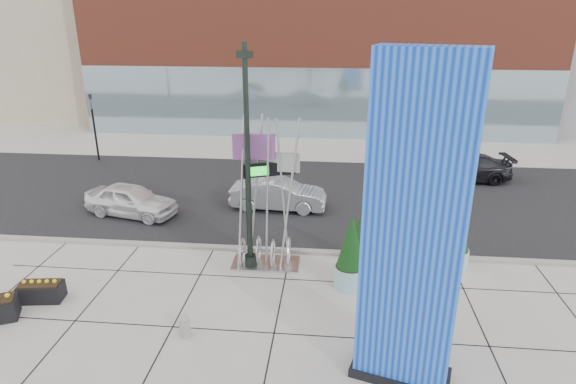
# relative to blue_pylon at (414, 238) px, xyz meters

# --- Properties ---
(ground) EXTENTS (160.00, 160.00, 0.00)m
(ground) POSITION_rel_blue_pylon_xyz_m (-4.39, 2.40, -3.89)
(ground) COLOR #9E9991
(ground) RESTS_ON ground
(street_asphalt) EXTENTS (80.00, 12.00, 0.02)m
(street_asphalt) POSITION_rel_blue_pylon_xyz_m (-4.39, 12.40, -3.88)
(street_asphalt) COLOR black
(street_asphalt) RESTS_ON ground
(curb_edge) EXTENTS (80.00, 0.30, 0.12)m
(curb_edge) POSITION_rel_blue_pylon_xyz_m (-4.39, 6.40, -3.83)
(curb_edge) COLOR gray
(curb_edge) RESTS_ON ground
(tower_podium) EXTENTS (34.00, 10.00, 11.00)m
(tower_podium) POSITION_rel_blue_pylon_xyz_m (-3.39, 29.40, 1.61)
(tower_podium) COLOR brown
(tower_podium) RESTS_ON ground
(tower_glass_front) EXTENTS (34.00, 0.60, 5.00)m
(tower_glass_front) POSITION_rel_blue_pylon_xyz_m (-3.39, 24.60, -1.39)
(tower_glass_front) COLOR #8CA5B2
(tower_glass_front) RESTS_ON ground
(blue_pylon) EXTENTS (2.62, 1.72, 8.05)m
(blue_pylon) POSITION_rel_blue_pylon_xyz_m (0.00, 0.00, 0.00)
(blue_pylon) COLOR #0C39BA
(blue_pylon) RESTS_ON ground
(lamp_post) EXTENTS (0.52, 0.43, 7.83)m
(lamp_post) POSITION_rel_blue_pylon_xyz_m (-4.70, 5.10, -0.69)
(lamp_post) COLOR black
(lamp_post) RESTS_ON ground
(public_art_sculpture) EXTENTS (2.45, 1.26, 5.53)m
(public_art_sculpture) POSITION_rel_blue_pylon_xyz_m (-4.18, 5.40, -2.44)
(public_art_sculpture) COLOR silver
(public_art_sculpture) RESTS_ON ground
(concrete_bollard) EXTENTS (0.32, 0.32, 0.62)m
(concrete_bollard) POSITION_rel_blue_pylon_xyz_m (-5.89, 1.03, -3.58)
(concrete_bollard) COLOR gray
(concrete_bollard) RESTS_ON ground
(overhead_street_sign) EXTENTS (1.74, 0.81, 3.85)m
(overhead_street_sign) POSITION_rel_blue_pylon_xyz_m (-4.13, 5.20, -0.59)
(overhead_street_sign) COLOR black
(overhead_street_sign) RESTS_ON ground
(round_planter_east) EXTENTS (0.97, 0.97, 2.43)m
(round_planter_east) POSITION_rel_blue_pylon_xyz_m (2.61, 5.92, -2.74)
(round_planter_east) COLOR #93BFC6
(round_planter_east) RESTS_ON ground
(round_planter_mid) EXTENTS (1.05, 1.05, 2.61)m
(round_planter_mid) POSITION_rel_blue_pylon_xyz_m (-1.19, 4.20, -2.65)
(round_planter_mid) COLOR #93BFC6
(round_planter_mid) RESTS_ON ground
(round_planter_west) EXTENTS (0.92, 0.92, 2.31)m
(round_planter_west) POSITION_rel_blue_pylon_xyz_m (-0.75, 5.75, -2.80)
(round_planter_west) COLOR #93BFC6
(round_planter_west) RESTS_ON ground
(box_planter_north) EXTENTS (1.41, 0.84, 0.73)m
(box_planter_north) POSITION_rel_blue_pylon_xyz_m (-11.00, 2.39, -3.55)
(box_planter_north) COLOR black
(box_planter_north) RESTS_ON ground
(car_white_west) EXTENTS (4.48, 2.61, 1.43)m
(car_white_west) POSITION_rel_blue_pylon_xyz_m (-10.86, 9.30, -3.17)
(car_white_west) COLOR white
(car_white_west) RESTS_ON ground
(car_silver_mid) EXTENTS (4.46, 1.73, 1.45)m
(car_silver_mid) POSITION_rel_blue_pylon_xyz_m (-4.36, 10.70, -3.16)
(car_silver_mid) COLOR #96989D
(car_silver_mid) RESTS_ON ground
(car_dark_east) EXTENTS (5.10, 2.44, 1.43)m
(car_dark_east) POSITION_rel_blue_pylon_xyz_m (5.20, 15.64, -3.17)
(car_dark_east) COLOR black
(car_dark_east) RESTS_ON ground
(traffic_signal) EXTENTS (0.15, 0.18, 4.10)m
(traffic_signal) POSITION_rel_blue_pylon_xyz_m (-16.39, 17.40, -1.59)
(traffic_signal) COLOR black
(traffic_signal) RESTS_ON ground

